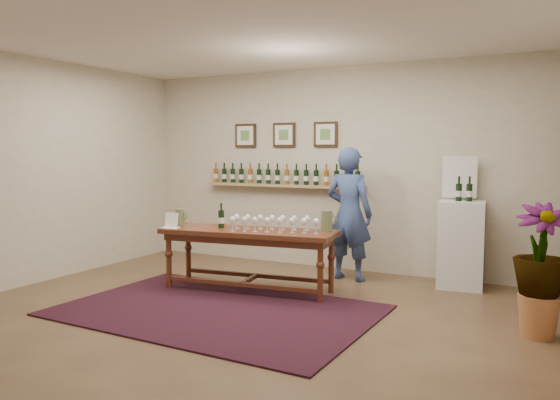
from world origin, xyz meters
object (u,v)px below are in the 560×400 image
at_px(potted_plant, 540,270).
at_px(person, 349,214).
at_px(display_pedestal, 461,244).
at_px(tasting_table, 249,239).

bearing_deg(potted_plant, person, 150.43).
bearing_deg(display_pedestal, potted_plant, -59.35).
bearing_deg(tasting_table, display_pedestal, 24.14).
xyz_separation_m(potted_plant, person, (-2.25, 1.28, 0.25)).
height_order(display_pedestal, potted_plant, display_pedestal).
height_order(potted_plant, person, person).
bearing_deg(person, tasting_table, 58.75).
xyz_separation_m(display_pedestal, potted_plant, (0.91, -1.54, 0.08)).
xyz_separation_m(tasting_table, person, (0.85, 1.08, 0.23)).
distance_m(display_pedestal, potted_plant, 1.80).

